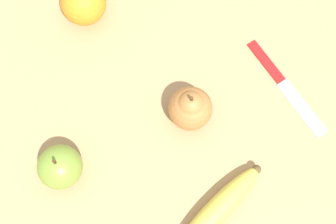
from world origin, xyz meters
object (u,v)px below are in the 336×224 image
(apple, at_px, (60,167))
(paring_knife, at_px, (283,84))
(pear, at_px, (190,108))
(banana, at_px, (217,211))
(orange, at_px, (83,2))

(apple, bearing_deg, paring_knife, 56.80)
(apple, distance_m, paring_knife, 0.39)
(pear, relative_size, apple, 1.18)
(pear, xyz_separation_m, paring_knife, (0.10, 0.14, -0.04))
(banana, height_order, orange, orange)
(orange, relative_size, paring_knife, 0.41)
(banana, xyz_separation_m, orange, (-0.38, 0.16, 0.02))
(orange, xyz_separation_m, paring_knife, (0.36, 0.08, -0.04))
(paring_knife, bearing_deg, pear, -14.56)
(apple, bearing_deg, orange, 120.09)
(pear, bearing_deg, orange, 168.16)
(banana, xyz_separation_m, apple, (-0.24, -0.08, 0.01))
(banana, height_order, paring_knife, banana)
(banana, relative_size, pear, 2.19)
(orange, distance_m, apple, 0.28)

